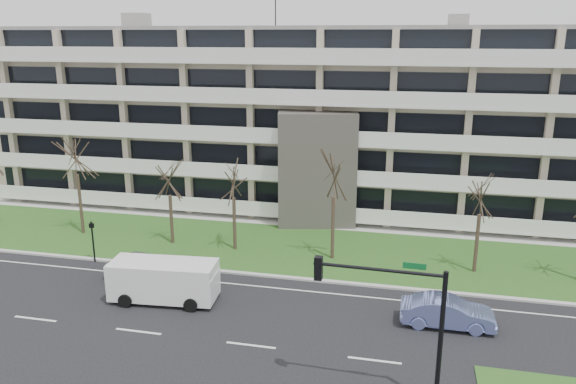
% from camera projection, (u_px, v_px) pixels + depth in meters
% --- Properties ---
extents(ground, '(160.00, 160.00, 0.00)m').
position_uv_depth(ground, '(251.00, 345.00, 27.43)').
color(ground, black).
rests_on(ground, ground).
extents(grass_verge, '(90.00, 10.00, 0.06)m').
position_uv_depth(grass_verge, '(303.00, 249.00, 39.63)').
color(grass_verge, '#27511B').
rests_on(grass_verge, ground).
extents(curb, '(90.00, 0.35, 0.12)m').
position_uv_depth(curb, '(287.00, 277.00, 34.93)').
color(curb, '#B2B2AD').
rests_on(curb, ground).
extents(sidewalk, '(90.00, 2.00, 0.08)m').
position_uv_depth(sidewalk, '(316.00, 224.00, 44.79)').
color(sidewalk, '#B2B2AD').
rests_on(sidewalk, ground).
extents(lane_edge_line, '(90.00, 0.12, 0.01)m').
position_uv_depth(lane_edge_line, '(282.00, 289.00, 33.53)').
color(lane_edge_line, white).
rests_on(lane_edge_line, ground).
extents(apartment_building, '(60.50, 15.10, 18.75)m').
position_uv_depth(apartment_building, '(331.00, 118.00, 49.14)').
color(apartment_building, '#C1B296').
rests_on(apartment_building, ground).
extents(silver_pickup, '(6.45, 4.42, 1.64)m').
position_uv_depth(silver_pickup, '(151.00, 271.00, 34.04)').
color(silver_pickup, '#B0B3B7').
rests_on(silver_pickup, ground).
extents(blue_sedan, '(4.82, 1.72, 1.58)m').
position_uv_depth(blue_sedan, '(447.00, 312.00, 29.05)').
color(blue_sedan, '#7D8CD9').
rests_on(blue_sedan, ground).
extents(white_van, '(6.17, 2.87, 2.33)m').
position_uv_depth(white_van, '(165.00, 278.00, 31.71)').
color(white_van, white).
rests_on(white_van, ground).
extents(traffic_signal, '(5.34, 0.50, 6.18)m').
position_uv_depth(traffic_signal, '(397.00, 312.00, 22.31)').
color(traffic_signal, black).
rests_on(traffic_signal, ground).
extents(pedestrian_signal, '(0.30, 0.26, 2.83)m').
position_uv_depth(pedestrian_signal, '(93.00, 236.00, 37.04)').
color(pedestrian_signal, black).
rests_on(pedestrian_signal, ground).
extents(tree_1, '(4.16, 4.16, 8.32)m').
position_uv_depth(tree_1, '(75.00, 150.00, 41.09)').
color(tree_1, '#382B21').
rests_on(tree_1, ground).
extents(tree_2, '(3.26, 3.26, 6.51)m').
position_uv_depth(tree_2, '(169.00, 176.00, 39.45)').
color(tree_2, '#382B21').
rests_on(tree_2, ground).
extents(tree_3, '(3.41, 3.41, 6.83)m').
position_uv_depth(tree_3, '(233.00, 177.00, 38.21)').
color(tree_3, '#382B21').
rests_on(tree_3, ground).
extents(tree_4, '(3.90, 3.90, 7.79)m').
position_uv_depth(tree_4, '(334.00, 172.00, 36.39)').
color(tree_4, '#382B21').
rests_on(tree_4, ground).
extents(tree_5, '(3.45, 3.45, 6.91)m').
position_uv_depth(tree_5, '(482.00, 191.00, 34.44)').
color(tree_5, '#382B21').
rests_on(tree_5, ground).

